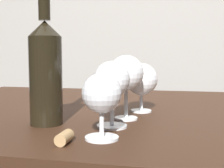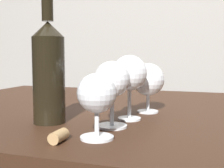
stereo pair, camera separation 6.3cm
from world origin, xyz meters
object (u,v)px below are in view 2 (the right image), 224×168
Objects in this scene: wine_glass_port at (130,75)px; wine_bottle at (49,70)px; wine_glass_rose at (148,80)px; cork at (59,136)px; wine_glass_merlot at (112,81)px; wine_glass_cabernet at (97,95)px.

wine_bottle is at bearing -152.47° from wine_glass_port.
cork is (-0.10, -0.33, -0.08)m from wine_glass_rose.
wine_glass_rose is at bearing 76.52° from wine_glass_port.
wine_glass_merlot is at bearing -102.44° from wine_glass_rose.
wine_glass_rose is (0.04, 0.28, 0.01)m from wine_glass_cabernet.
wine_glass_merlot is 0.09m from wine_glass_port.
wine_glass_cabernet is 0.29m from wine_glass_rose.
wine_bottle is at bearing 125.48° from cork.
wine_bottle is 0.20m from cork.
wine_glass_port is at bearing 78.86° from wine_glass_merlot.
wine_glass_merlot is at bearing 90.48° from wine_glass_cabernet.
wine_glass_rose reaches higher than wine_glass_cabernet.
wine_glass_port is 0.19m from wine_bottle.
wine_glass_port is 0.25m from cork.
wine_glass_cabernet is at bearing -30.84° from wine_bottle.
wine_glass_rose is 0.35m from cork.
wine_bottle reaches higher than wine_glass_cabernet.
wine_glass_rose is at bearing 73.10° from cork.
wine_glass_cabernet is 2.95× the size of cork.
wine_glass_merlot is 0.17m from cork.
wine_glass_merlot is 3.44× the size of cork.
wine_glass_port is at bearing 27.53° from wine_bottle.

